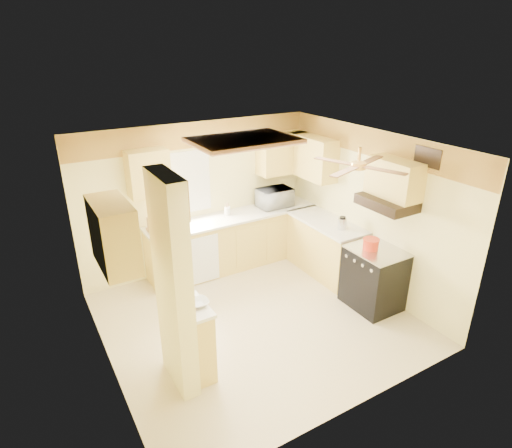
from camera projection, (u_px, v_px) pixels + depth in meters
floor at (256, 319)px, 6.09m from camera, size 4.00×4.00×0.00m
ceiling at (257, 146)px, 5.10m from camera, size 4.00×4.00×0.00m
wall_back at (198, 198)px, 7.10m from camera, size 4.00×0.00×4.00m
wall_front at (357, 313)px, 4.09m from camera, size 4.00×0.00×4.00m
wall_left at (99, 280)px, 4.66m from camera, size 0.00×3.80×3.80m
wall_right at (369, 212)px, 6.53m from camera, size 0.00×3.80×3.80m
wallpaper_border at (195, 135)px, 6.67m from camera, size 4.00×0.02×0.40m
partition_column at (173, 287)px, 4.53m from camera, size 0.20×0.70×2.50m
partition_ledge at (197, 341)px, 4.95m from camera, size 0.25×0.55×0.90m
ledge_top at (194, 307)px, 4.76m from camera, size 0.28×0.58×0.04m
lower_cabinets_back at (234, 241)px, 7.41m from camera, size 3.00×0.60×0.90m
lower_cabinets_right at (325, 248)px, 7.18m from camera, size 0.60×1.40×0.90m
countertop_back at (234, 217)px, 7.22m from camera, size 3.04×0.64×0.04m
countertop_right at (327, 222)px, 6.99m from camera, size 0.64×1.44×0.04m
dishwasher_panel at (202, 260)px, 6.82m from camera, size 0.58×0.02×0.80m
window at (183, 183)px, 6.85m from camera, size 0.92×0.02×1.02m
upper_cab_back_left at (148, 173)px, 6.33m from camera, size 0.60×0.35×0.70m
upper_cab_back_right at (283, 153)px, 7.45m from camera, size 0.90×0.35×0.70m
upper_cab_right at (312, 157)px, 7.20m from camera, size 0.35×1.00×0.70m
upper_cab_left_wall at (114, 235)px, 4.31m from camera, size 0.35×0.75×0.70m
upper_cab_over_stove at (394, 179)px, 5.73m from camera, size 0.35×0.76×0.52m
stove at (374, 278)px, 6.25m from camera, size 0.68×0.77×0.92m
range_hood at (387, 203)px, 5.83m from camera, size 0.50×0.76×0.14m
poster_menu at (179, 233)px, 4.34m from camera, size 0.02×0.42×0.57m
poster_nashville at (184, 288)px, 4.60m from camera, size 0.02×0.42×0.57m
ceiling_light_panel at (244, 141)px, 5.56m from camera, size 1.35×0.95×0.06m
ceiling_fan at (358, 165)px, 5.10m from camera, size 1.15×1.15×0.26m
vent_grate at (428, 157)px, 5.39m from camera, size 0.02×0.40×0.25m
microwave at (275, 198)px, 7.55m from camera, size 0.59×0.40×0.33m
bowl at (198, 303)px, 4.75m from camera, size 0.23×0.23×0.06m
dutch_oven at (371, 244)px, 6.07m from camera, size 0.23×0.23×0.16m
kettle at (342, 223)px, 6.65m from camera, size 0.14×0.14×0.21m
dish_rack at (160, 226)px, 6.61m from camera, size 0.37×0.28×0.21m
utensil_crock at (227, 211)px, 7.22m from camera, size 0.10×0.10×0.21m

